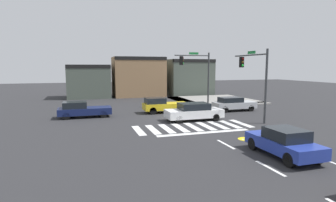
{
  "coord_description": "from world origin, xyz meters",
  "views": [
    {
      "loc": [
        -7.92,
        -23.47,
        4.52
      ],
      "look_at": [
        -0.48,
        0.33,
        1.41
      ],
      "focal_mm": 29.44,
      "sensor_mm": 36.0,
      "label": 1
    }
  ],
  "objects_px": {
    "traffic_signal_southeast": "(254,72)",
    "car_silver": "(233,104)",
    "traffic_signal_northeast": "(197,70)",
    "car_navy": "(82,110)",
    "car_white": "(194,112)",
    "car_yellow": "(163,105)",
    "car_blue": "(284,142)"
  },
  "relations": [
    {
      "from": "traffic_signal_southeast",
      "to": "car_silver",
      "type": "height_order",
      "value": "traffic_signal_southeast"
    },
    {
      "from": "car_navy",
      "to": "car_yellow",
      "type": "bearing_deg",
      "value": 2.74
    },
    {
      "from": "car_yellow",
      "to": "car_silver",
      "type": "height_order",
      "value": "car_yellow"
    },
    {
      "from": "car_silver",
      "to": "car_navy",
      "type": "distance_m",
      "value": 14.84
    },
    {
      "from": "traffic_signal_northeast",
      "to": "car_navy",
      "type": "xyz_separation_m",
      "value": [
        -12.34,
        -2.92,
        -3.5
      ]
    },
    {
      "from": "traffic_signal_southeast",
      "to": "traffic_signal_northeast",
      "type": "distance_m",
      "value": 8.59
    },
    {
      "from": "traffic_signal_southeast",
      "to": "car_blue",
      "type": "height_order",
      "value": "traffic_signal_southeast"
    },
    {
      "from": "traffic_signal_southeast",
      "to": "car_blue",
      "type": "distance_m",
      "value": 10.37
    },
    {
      "from": "traffic_signal_northeast",
      "to": "car_yellow",
      "type": "xyz_separation_m",
      "value": [
        -4.69,
        -2.55,
        -3.46
      ]
    },
    {
      "from": "car_navy",
      "to": "car_blue",
      "type": "relative_size",
      "value": 1.12
    },
    {
      "from": "car_silver",
      "to": "car_blue",
      "type": "height_order",
      "value": "car_blue"
    },
    {
      "from": "traffic_signal_southeast",
      "to": "traffic_signal_northeast",
      "type": "relative_size",
      "value": 0.97
    },
    {
      "from": "car_yellow",
      "to": "traffic_signal_northeast",
      "type": "bearing_deg",
      "value": 28.58
    },
    {
      "from": "car_navy",
      "to": "car_blue",
      "type": "height_order",
      "value": "car_blue"
    },
    {
      "from": "car_navy",
      "to": "car_blue",
      "type": "xyz_separation_m",
      "value": [
        9.67,
        -14.37,
        0.02
      ]
    },
    {
      "from": "traffic_signal_southeast",
      "to": "car_yellow",
      "type": "height_order",
      "value": "traffic_signal_southeast"
    },
    {
      "from": "car_white",
      "to": "car_blue",
      "type": "distance_m",
      "value": 10.17
    },
    {
      "from": "traffic_signal_southeast",
      "to": "car_blue",
      "type": "bearing_deg",
      "value": 154.38
    },
    {
      "from": "car_silver",
      "to": "car_blue",
      "type": "relative_size",
      "value": 1.06
    },
    {
      "from": "car_navy",
      "to": "traffic_signal_southeast",
      "type": "bearing_deg",
      "value": -21.65
    },
    {
      "from": "car_silver",
      "to": "car_white",
      "type": "xyz_separation_m",
      "value": [
        -5.81,
        -3.41,
        0.01
      ]
    },
    {
      "from": "car_yellow",
      "to": "car_silver",
      "type": "relative_size",
      "value": 1.02
    },
    {
      "from": "car_yellow",
      "to": "car_white",
      "type": "distance_m",
      "value": 4.78
    },
    {
      "from": "traffic_signal_southeast",
      "to": "car_silver",
      "type": "xyz_separation_m",
      "value": [
        0.9,
        4.71,
        -3.35
      ]
    },
    {
      "from": "car_white",
      "to": "car_blue",
      "type": "xyz_separation_m",
      "value": [
        0.66,
        -10.15,
        -0.01
      ]
    },
    {
      "from": "traffic_signal_southeast",
      "to": "car_navy",
      "type": "bearing_deg",
      "value": 68.35
    },
    {
      "from": "traffic_signal_southeast",
      "to": "car_yellow",
      "type": "distance_m",
      "value": 9.22
    },
    {
      "from": "car_white",
      "to": "car_navy",
      "type": "bearing_deg",
      "value": -25.1
    },
    {
      "from": "car_navy",
      "to": "car_silver",
      "type": "bearing_deg",
      "value": -3.14
    },
    {
      "from": "car_navy",
      "to": "car_white",
      "type": "relative_size",
      "value": 0.96
    },
    {
      "from": "traffic_signal_southeast",
      "to": "car_navy",
      "type": "height_order",
      "value": "traffic_signal_southeast"
    },
    {
      "from": "traffic_signal_southeast",
      "to": "car_white",
      "type": "relative_size",
      "value": 1.24
    }
  ]
}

